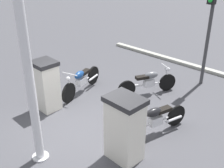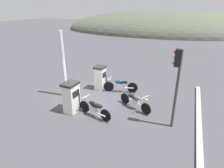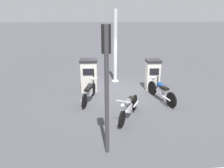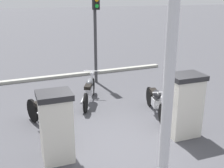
{
  "view_description": "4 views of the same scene",
  "coord_description": "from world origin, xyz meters",
  "px_view_note": "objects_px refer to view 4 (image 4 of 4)",
  "views": [
    {
      "loc": [
        -4.2,
        -5.16,
        4.58
      ],
      "look_at": [
        1.18,
        0.25,
        0.82
      ],
      "focal_mm": 44.88,
      "sensor_mm": 36.0,
      "label": 1
    },
    {
      "loc": [
        5.25,
        -8.72,
        5.19
      ],
      "look_at": [
        1.32,
        -0.01,
        1.23
      ],
      "focal_mm": 30.26,
      "sensor_mm": 36.0,
      "label": 2
    },
    {
      "loc": [
        10.03,
        -1.0,
        3.97
      ],
      "look_at": [
        1.48,
        -0.55,
        0.95
      ],
      "focal_mm": 34.37,
      "sensor_mm": 36.0,
      "label": 3
    },
    {
      "loc": [
        -5.74,
        2.4,
        3.56
      ],
      "look_at": [
        0.67,
        -0.02,
        1.28
      ],
      "focal_mm": 44.89,
      "sensor_mm": 36.0,
      "label": 4
    }
  ],
  "objects_px": {
    "motorcycle_near_pump": "(156,100)",
    "canopy_support_pole": "(168,89)",
    "fuel_pump_far": "(56,126)",
    "motorcycle_far_pump": "(45,116)",
    "fuel_pump_near": "(184,105)",
    "motorcycle_extra": "(89,90)",
    "roadside_traffic_light": "(96,21)"
  },
  "relations": [
    {
      "from": "motorcycle_extra",
      "to": "roadside_traffic_light",
      "type": "relative_size",
      "value": 0.55
    },
    {
      "from": "fuel_pump_far",
      "to": "roadside_traffic_light",
      "type": "bearing_deg",
      "value": -26.62
    },
    {
      "from": "motorcycle_near_pump",
      "to": "motorcycle_far_pump",
      "type": "height_order",
      "value": "motorcycle_far_pump"
    },
    {
      "from": "fuel_pump_near",
      "to": "motorcycle_near_pump",
      "type": "bearing_deg",
      "value": 2.48
    },
    {
      "from": "fuel_pump_near",
      "to": "motorcycle_extra",
      "type": "height_order",
      "value": "fuel_pump_near"
    },
    {
      "from": "motorcycle_near_pump",
      "to": "roadside_traffic_light",
      "type": "height_order",
      "value": "roadside_traffic_light"
    },
    {
      "from": "fuel_pump_near",
      "to": "canopy_support_pole",
      "type": "height_order",
      "value": "canopy_support_pole"
    },
    {
      "from": "fuel_pump_near",
      "to": "motorcycle_near_pump",
      "type": "distance_m",
      "value": 1.34
    },
    {
      "from": "fuel_pump_far",
      "to": "motorcycle_near_pump",
      "type": "distance_m",
      "value": 3.44
    },
    {
      "from": "motorcycle_far_pump",
      "to": "canopy_support_pole",
      "type": "height_order",
      "value": "canopy_support_pole"
    },
    {
      "from": "fuel_pump_near",
      "to": "motorcycle_extra",
      "type": "distance_m",
      "value": 3.4
    },
    {
      "from": "fuel_pump_far",
      "to": "canopy_support_pole",
      "type": "relative_size",
      "value": 0.4
    },
    {
      "from": "motorcycle_extra",
      "to": "motorcycle_near_pump",
      "type": "bearing_deg",
      "value": -136.7
    },
    {
      "from": "motorcycle_far_pump",
      "to": "fuel_pump_near",
      "type": "bearing_deg",
      "value": -112.89
    },
    {
      "from": "fuel_pump_near",
      "to": "motorcycle_near_pump",
      "type": "height_order",
      "value": "fuel_pump_near"
    },
    {
      "from": "motorcycle_extra",
      "to": "roadside_traffic_light",
      "type": "distance_m",
      "value": 2.96
    },
    {
      "from": "fuel_pump_far",
      "to": "roadside_traffic_light",
      "type": "relative_size",
      "value": 0.44
    },
    {
      "from": "motorcycle_near_pump",
      "to": "canopy_support_pole",
      "type": "bearing_deg",
      "value": 153.59
    },
    {
      "from": "fuel_pump_near",
      "to": "motorcycle_extra",
      "type": "xyz_separation_m",
      "value": [
        2.96,
        1.63,
        -0.37
      ]
    },
    {
      "from": "fuel_pump_near",
      "to": "roadside_traffic_light",
      "type": "distance_m",
      "value": 5.26
    },
    {
      "from": "motorcycle_near_pump",
      "to": "canopy_support_pole",
      "type": "distance_m",
      "value": 3.37
    },
    {
      "from": "motorcycle_far_pump",
      "to": "motorcycle_extra",
      "type": "distance_m",
      "value": 2.29
    },
    {
      "from": "fuel_pump_near",
      "to": "fuel_pump_far",
      "type": "relative_size",
      "value": 1.03
    },
    {
      "from": "fuel_pump_far",
      "to": "roadside_traffic_light",
      "type": "xyz_separation_m",
      "value": [
        4.94,
        -2.47,
        1.67
      ]
    },
    {
      "from": "fuel_pump_far",
      "to": "canopy_support_pole",
      "type": "distance_m",
      "value": 2.56
    },
    {
      "from": "fuel_pump_near",
      "to": "motorcycle_near_pump",
      "type": "xyz_separation_m",
      "value": [
        1.29,
        0.06,
        -0.36
      ]
    },
    {
      "from": "roadside_traffic_light",
      "to": "canopy_support_pole",
      "type": "height_order",
      "value": "canopy_support_pole"
    },
    {
      "from": "motorcycle_far_pump",
      "to": "roadside_traffic_light",
      "type": "height_order",
      "value": "roadside_traffic_light"
    },
    {
      "from": "motorcycle_extra",
      "to": "canopy_support_pole",
      "type": "bearing_deg",
      "value": -177.19
    },
    {
      "from": "fuel_pump_near",
      "to": "motorcycle_far_pump",
      "type": "relative_size",
      "value": 0.77
    },
    {
      "from": "fuel_pump_near",
      "to": "roadside_traffic_light",
      "type": "xyz_separation_m",
      "value": [
        4.94,
        0.75,
        1.65
      ]
    },
    {
      "from": "fuel_pump_far",
      "to": "motorcycle_far_pump",
      "type": "height_order",
      "value": "fuel_pump_far"
    }
  ]
}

